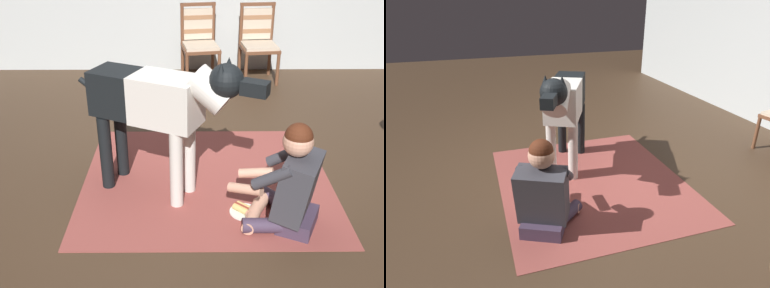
% 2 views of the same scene
% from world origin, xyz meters
% --- Properties ---
extents(ground_plane, '(15.64, 15.64, 0.00)m').
position_xyz_m(ground_plane, '(0.00, 0.00, 0.00)').
color(ground_plane, '#412F1F').
extents(area_rug, '(2.10, 1.88, 0.01)m').
position_xyz_m(area_rug, '(0.10, -0.04, 0.00)').
color(area_rug, brown).
rests_on(area_rug, ground).
extents(dining_chair_left_of_pair, '(0.52, 0.53, 0.98)m').
position_xyz_m(dining_chair_left_of_pair, '(0.09, 2.55, 0.54)').
color(dining_chair_left_of_pair, brown).
rests_on(dining_chair_left_of_pair, ground).
extents(dining_chair_right_of_pair, '(0.50, 0.51, 0.98)m').
position_xyz_m(dining_chair_right_of_pair, '(0.86, 2.55, 0.54)').
color(dining_chair_right_of_pair, brown).
rests_on(dining_chair_right_of_pair, ground).
extents(person_sitting_on_floor, '(0.70, 0.62, 0.82)m').
position_xyz_m(person_sitting_on_floor, '(0.67, -0.67, 0.34)').
color(person_sitting_on_floor, '#403147').
rests_on(person_sitting_on_floor, ground).
extents(large_dog, '(1.44, 0.78, 1.19)m').
position_xyz_m(large_dog, '(-0.27, -0.23, 0.78)').
color(large_dog, silver).
rests_on(large_dog, ground).
extents(hot_dog_on_plate, '(0.23, 0.23, 0.06)m').
position_xyz_m(hot_dog_on_plate, '(0.38, -0.53, 0.03)').
color(hot_dog_on_plate, white).
rests_on(hot_dog_on_plate, ground).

